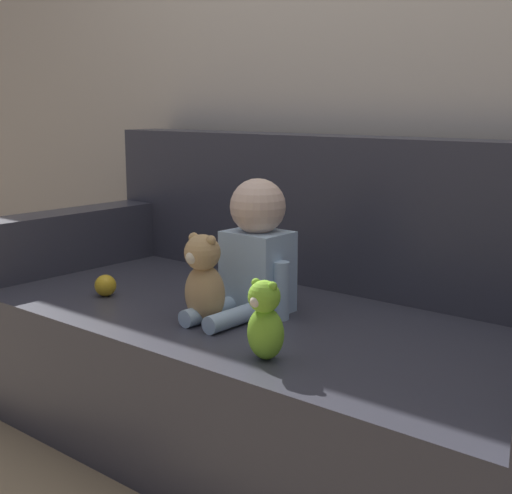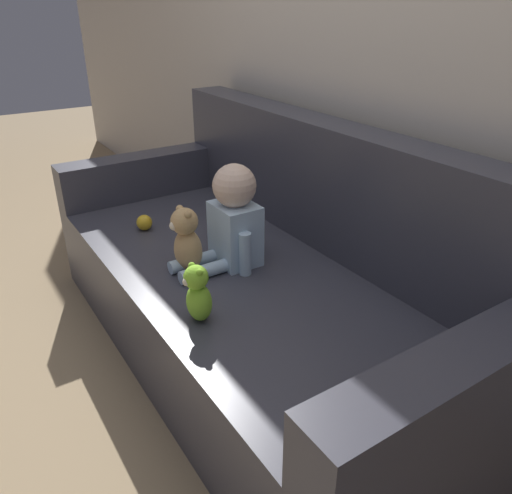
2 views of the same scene
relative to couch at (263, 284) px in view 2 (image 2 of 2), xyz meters
The scene contains 7 objects.
ground_plane 0.32m from the couch, 90.00° to the right, with size 12.00×12.00×0.00m, color #9E8460.
wall_back 1.11m from the couch, 90.00° to the left, with size 8.00×0.05×2.60m.
couch is the anchor object (origin of this frame).
person_baby 0.32m from the couch, 114.88° to the right, with size 0.27×0.35×0.41m.
teddy_bear_brown 0.39m from the couch, 107.75° to the right, with size 0.13×0.12×0.27m.
plush_toy_side 0.52m from the couch, 60.36° to the right, with size 0.10×0.09×0.21m.
toy_ball 0.64m from the couch, 152.11° to the right, with size 0.07×0.07×0.07m.
Camera 2 is at (1.50, -0.95, 1.39)m, focal length 35.00 mm.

